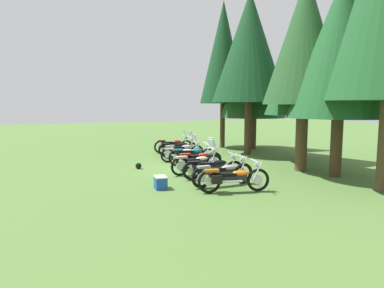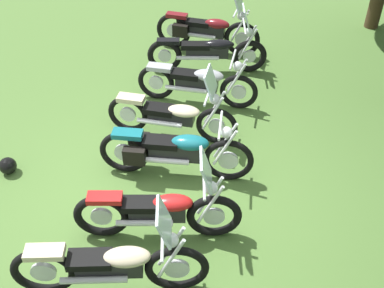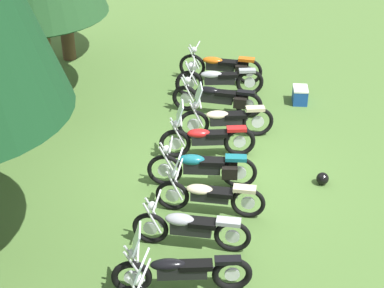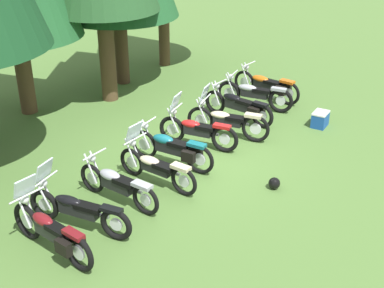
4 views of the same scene
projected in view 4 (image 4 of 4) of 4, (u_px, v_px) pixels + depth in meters
ground_plane at (191, 157)px, 12.99m from camera, size 80.00×80.00×0.00m
motorcycle_0 at (52, 232)px, 9.41m from camera, size 0.90×2.19×1.39m
motorcycle_1 at (77, 209)px, 10.12m from camera, size 0.67×2.36×1.35m
motorcycle_2 at (117, 184)px, 10.96m from camera, size 0.72×2.17×0.99m
motorcycle_3 at (156, 166)px, 11.63m from camera, size 0.77×2.15×1.35m
motorcycle_4 at (172, 148)px, 12.38m from camera, size 0.70×2.30×1.02m
motorcycle_5 at (197, 130)px, 13.30m from camera, size 0.64×2.18×1.37m
motorcycle_6 at (227, 120)px, 13.80m from camera, size 0.76×2.29×1.39m
motorcycle_7 at (239, 106)px, 14.79m from camera, size 0.91×2.28×1.00m
motorcycle_8 at (254, 94)px, 15.60m from camera, size 0.64×2.37×1.03m
motorcycle_9 at (267, 85)px, 16.25m from camera, size 0.94×2.31×1.03m
picnic_cooler at (320, 119)px, 14.53m from camera, size 0.56×0.43×0.43m
dropped_helmet at (274, 183)px, 11.60m from camera, size 0.27×0.27×0.27m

